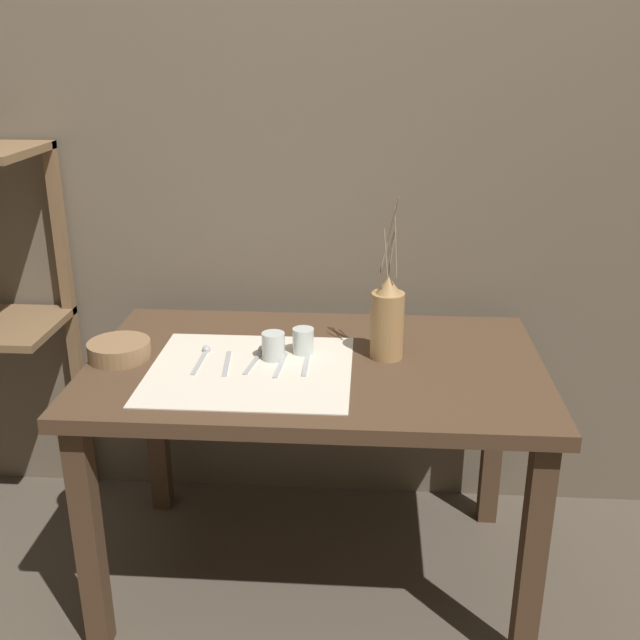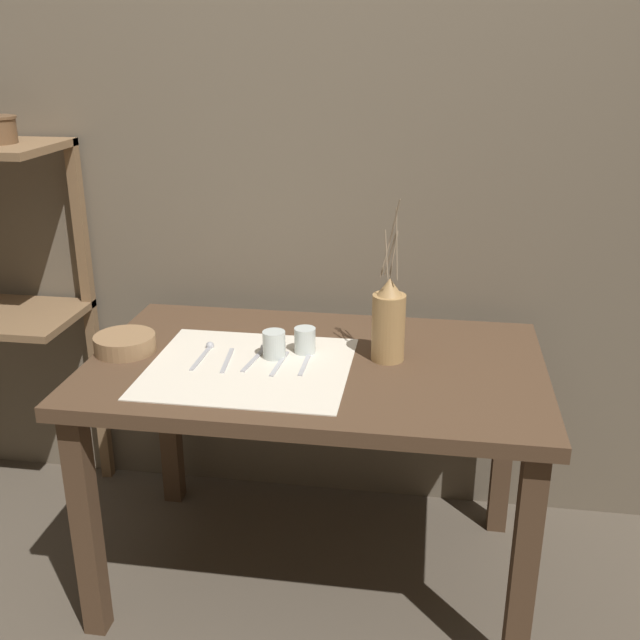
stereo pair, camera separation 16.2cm
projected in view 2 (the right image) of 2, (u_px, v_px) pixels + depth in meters
ground_plane at (316, 572)px, 2.30m from camera, size 12.00×12.00×0.00m
stone_wall_back at (340, 154)px, 2.33m from camera, size 7.00×0.06×2.40m
wooden_table at (316, 391)px, 2.08m from camera, size 1.24×0.76×0.71m
linen_cloth at (249, 367)px, 2.00m from camera, size 0.54×0.48×0.00m
pitcher_with_flowers at (389, 322)px, 2.02m from camera, size 0.09×0.09×0.45m
wooden_bowl at (125, 343)px, 2.10m from camera, size 0.17×0.17×0.05m
glass_tumbler_near at (274, 344)px, 2.05m from camera, size 0.06×0.06×0.08m
glass_tumbler_far at (305, 340)px, 2.08m from camera, size 0.06×0.06×0.07m
spoon_outer at (207, 350)px, 2.10m from camera, size 0.02×0.17×0.02m
knife_center at (227, 360)px, 2.04m from camera, size 0.03×0.16×0.00m
spoon_inner at (261, 352)px, 2.09m from camera, size 0.04×0.17×0.02m
fork_inner at (279, 364)px, 2.02m from camera, size 0.02×0.16×0.00m
fork_outer at (305, 363)px, 2.02m from camera, size 0.01×0.16×0.00m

